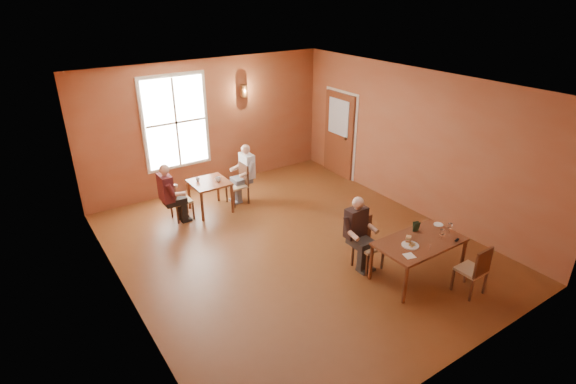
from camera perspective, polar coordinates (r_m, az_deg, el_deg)
ground at (r=8.49m, az=0.76°, el=-6.92°), size 6.00×7.00×0.01m
wall_back at (r=10.70m, az=-10.03°, el=8.38°), size 6.00×0.04×3.00m
wall_front at (r=5.63m, az=21.83°, el=-9.04°), size 6.00×0.04×3.00m
wall_left at (r=6.72m, az=-20.75°, el=-3.13°), size 0.04×7.00×3.00m
wall_right at (r=9.73m, az=15.60°, el=6.16°), size 0.04×7.00×3.00m
ceiling at (r=7.36m, az=0.89°, el=13.34°), size 6.00×7.00×0.04m
window at (r=10.32m, az=-14.06°, el=8.56°), size 1.36×0.10×1.96m
door at (r=11.36m, az=6.44°, el=7.20°), size 0.12×1.04×2.10m
wall_sconce at (r=10.83m, az=-5.66°, el=12.66°), size 0.16×0.16×0.28m
main_table at (r=7.81m, az=16.12°, el=-8.13°), size 1.47×0.82×0.69m
chair_diner_main at (r=7.80m, az=10.19°, el=-6.62°), size 0.40×0.40×0.90m
diner_main at (r=7.69m, az=10.43°, el=-5.65°), size 0.49×0.49×1.23m
chair_empty at (r=7.67m, az=22.22°, el=-9.02°), size 0.38×0.38×0.86m
plate_food at (r=7.45m, az=15.26°, el=-6.49°), size 0.32×0.32×0.04m
sandwich at (r=7.51m, az=15.02°, el=-5.89°), size 0.11×0.11×0.10m
goblet_b at (r=8.00m, az=19.87°, el=-4.26°), size 0.08×0.08×0.18m
goblet_c at (r=7.76m, az=18.96°, el=-5.04°), size 0.08×0.08×0.18m
menu_stand at (r=7.86m, az=15.96°, el=-4.24°), size 0.12×0.09×0.18m
knife at (r=7.49m, az=17.56°, el=-6.75°), size 0.16×0.11×0.00m
napkin at (r=7.19m, az=15.15°, el=-7.83°), size 0.20×0.20×0.01m
side_plate at (r=8.22m, az=18.56°, el=-3.93°), size 0.16×0.16×0.01m
sunglasses at (r=7.84m, az=20.67°, el=-5.70°), size 0.12×0.06×0.01m
second_table at (r=9.77m, az=-9.83°, el=-0.52°), size 0.77×0.77×0.68m
chair_diner_white at (r=9.98m, az=-6.50°, el=0.93°), size 0.40×0.40×0.89m
diner_white at (r=9.92m, az=-6.39°, el=1.91°), size 0.50×0.50×1.25m
chair_diner_maroon at (r=9.52m, az=-13.40°, el=-0.96°), size 0.38×0.38×0.86m
diner_maroon at (r=9.43m, az=-13.69°, el=0.09°), size 0.50×0.50×1.26m
cup_a at (r=9.60m, az=-8.88°, el=1.61°), size 0.15×0.15×0.09m
cup_b at (r=9.66m, az=-11.39°, el=1.52°), size 0.10×0.10×0.08m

